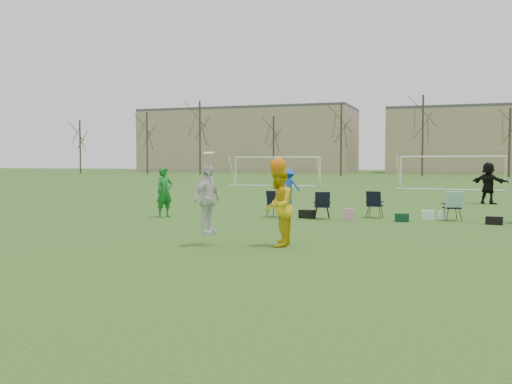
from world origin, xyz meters
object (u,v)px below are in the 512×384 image
at_px(fielder_blue, 289,186).
at_px(center_contest, 254,203).
at_px(fielder_black, 488,183).
at_px(goal_left, 277,163).
at_px(goal_mid, 451,163).
at_px(fielder_green_near, 164,192).

xyz_separation_m(fielder_blue, center_contest, (3.09, -14.08, 0.21)).
distance_m(fielder_black, goal_left, 23.04).
relative_size(goal_left, goal_mid, 1.00).
relative_size(fielder_green_near, goal_mid, 0.25).
xyz_separation_m(fielder_blue, goal_left, (-6.51, 19.30, 1.10)).
xyz_separation_m(fielder_green_near, fielder_blue, (2.35, 8.41, -0.09)).
xyz_separation_m(fielder_black, center_contest, (-6.13, -16.57, 0.04)).
relative_size(fielder_blue, fielder_black, 0.83).
height_order(fielder_black, goal_left, goal_left).
relative_size(fielder_green_near, fielder_black, 0.91).
height_order(fielder_green_near, goal_left, goal_left).
distance_m(fielder_blue, center_contest, 14.42).
xyz_separation_m(fielder_green_near, goal_mid, (9.84, 25.71, 1.01)).
bearing_deg(center_contest, fielder_black, 69.71).
distance_m(fielder_black, goal_mid, 14.94).
bearing_deg(goal_left, goal_mid, -13.13).
height_order(fielder_blue, goal_left, goal_left).
bearing_deg(goal_left, fielder_blue, -76.36).
distance_m(fielder_blue, goal_left, 20.40).
bearing_deg(center_contest, fielder_blue, 102.37).
height_order(fielder_green_near, fielder_blue, fielder_green_near).
bearing_deg(goal_left, center_contest, -78.96).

